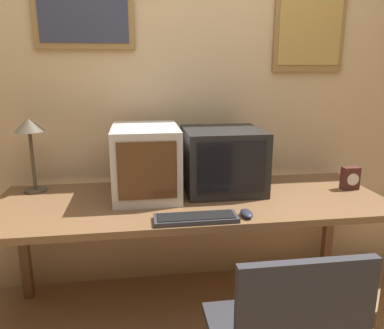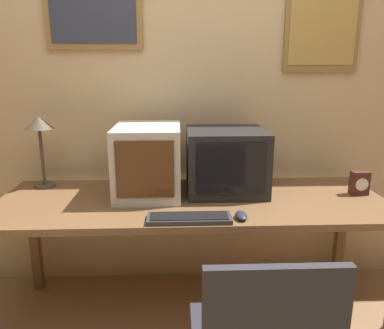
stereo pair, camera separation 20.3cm
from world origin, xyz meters
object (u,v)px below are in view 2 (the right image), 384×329
(keyboard_main, at_px, (189,218))
(mouse_near_keyboard, at_px, (241,216))
(desk_lamp, at_px, (39,131))
(monitor_left, at_px, (148,160))
(monitor_right, at_px, (226,161))
(desk_clock, at_px, (360,183))

(keyboard_main, relative_size, mouse_near_keyboard, 3.80)
(desk_lamp, bearing_deg, mouse_near_keyboard, -26.38)
(monitor_left, distance_m, monitor_right, 0.45)
(monitor_right, bearing_deg, monitor_left, -176.08)
(mouse_near_keyboard, height_order, desk_lamp, desk_lamp)
(monitor_left, distance_m, keyboard_main, 0.51)
(monitor_left, xyz_separation_m, desk_clock, (1.21, -0.07, -0.13))
(monitor_left, xyz_separation_m, monitor_right, (0.45, 0.03, -0.01))
(monitor_left, relative_size, desk_lamp, 1.10)
(monitor_right, distance_m, mouse_near_keyboard, 0.47)
(desk_lamp, bearing_deg, monitor_right, -6.25)
(keyboard_main, relative_size, desk_clock, 2.96)
(mouse_near_keyboard, relative_size, desk_lamp, 0.24)
(monitor_right, height_order, keyboard_main, monitor_right)
(monitor_right, relative_size, desk_clock, 3.32)
(desk_clock, distance_m, desk_lamp, 1.89)
(keyboard_main, bearing_deg, monitor_right, 62.97)
(desk_clock, bearing_deg, monitor_left, 176.51)
(desk_clock, relative_size, desk_lamp, 0.31)
(monitor_left, bearing_deg, mouse_near_keyboard, -40.63)
(monitor_right, xyz_separation_m, desk_lamp, (-1.10, 0.12, 0.16))
(monitor_left, relative_size, monitor_right, 1.06)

